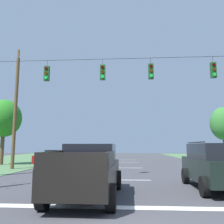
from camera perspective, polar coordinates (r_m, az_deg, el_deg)
stop_bar_stripe at (r=7.88m, az=3.82°, el=-21.80°), size 14.97×0.45×0.01m
lane_dash_0 at (r=13.78m, az=3.84°, el=-15.89°), size 2.50×0.15×0.01m
lane_dash_1 at (r=21.18m, az=3.85°, el=-13.17°), size 2.50×0.15×0.01m
lane_dash_2 at (r=28.30m, az=3.85°, el=-11.90°), size 2.50×0.15×0.01m
lane_dash_3 at (r=33.32m, az=3.85°, el=-11.33°), size 2.50×0.15×0.01m
overhead_signal_span at (r=14.56m, az=2.87°, el=2.07°), size 17.68×0.31×7.99m
pickup_truck at (r=9.22m, az=-5.62°, el=-13.70°), size 2.33×5.42×1.95m
suv_black at (r=11.56m, az=23.56°, el=-11.47°), size 2.30×4.84×2.05m
distant_car_crossing_white at (r=27.39m, az=22.58°, el=-9.78°), size 2.18×4.38×1.52m
distant_car_oncoming at (r=22.92m, az=-12.74°, el=-10.64°), size 4.43×2.29×1.52m
utility_pole_near_left at (r=21.64m, az=-22.06°, el=0.80°), size 0.28×1.99×10.19m
tree_roadside_right at (r=32.90m, az=25.04°, el=-2.55°), size 3.19×3.19×6.71m
tree_roadside_far_right at (r=26.83m, az=-24.40°, el=-1.42°), size 3.49×3.49×6.62m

